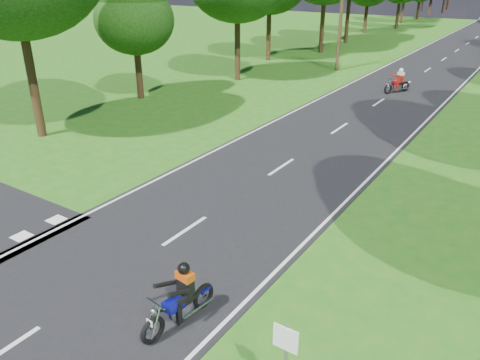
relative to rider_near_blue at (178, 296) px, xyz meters
The scene contains 7 objects.
ground 2.87m from the rider_near_blue, 154.28° to the left, with size 160.00×160.00×0.00m, color #1E6316.
main_road 51.27m from the rider_near_blue, 92.79° to the left, with size 7.00×140.00×0.02m, color black.
road_markings 49.40m from the rider_near_blue, 93.05° to the left, with size 7.40×140.00×0.01m.
telegraph_pole 30.59m from the rider_near_blue, 106.22° to the left, with size 1.20×0.26×8.00m.
road_sign 3.17m from the rider_near_blue, 15.12° to the right, with size 0.45×0.07×2.00m.
rider_near_blue is the anchor object (origin of this frame).
rider_far_red 24.40m from the rider_near_blue, 95.55° to the left, with size 0.61×1.84×1.53m, color #B60E1B, non-canonical shape.
Camera 1 is at (8.07, -7.28, 7.13)m, focal length 35.00 mm.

